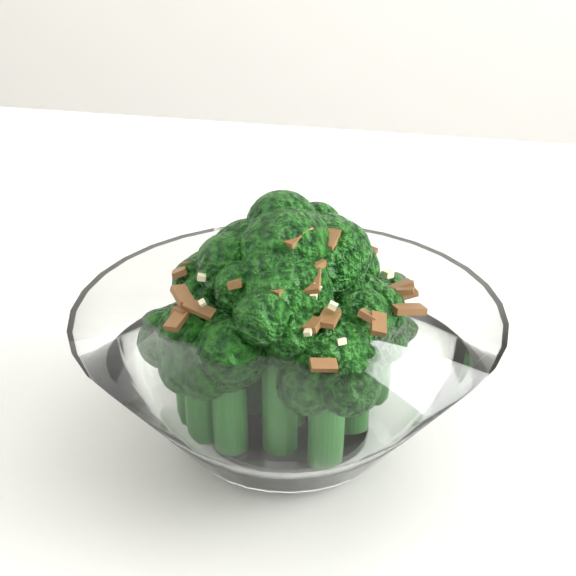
# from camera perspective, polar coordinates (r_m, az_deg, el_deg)

# --- Properties ---
(table) EXTENTS (1.24, 0.86, 0.75)m
(table) POSITION_cam_1_polar(r_m,az_deg,el_deg) (0.67, -16.79, -4.76)
(table) COLOR white
(table) RESTS_ON ground
(broccoli_dish) EXTENTS (0.21, 0.21, 0.13)m
(broccoli_dish) POSITION_cam_1_polar(r_m,az_deg,el_deg) (0.43, -0.15, -4.40)
(broccoli_dish) COLOR white
(broccoli_dish) RESTS_ON table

